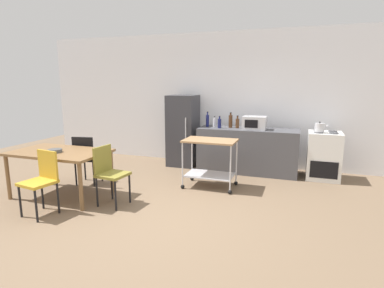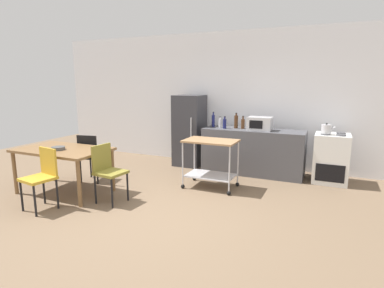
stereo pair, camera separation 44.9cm
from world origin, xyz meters
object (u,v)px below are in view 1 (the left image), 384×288
Objects in this scene: refrigerator at (183,131)px; kitchen_cart at (210,155)px; chair_black at (86,156)px; chair_mustard at (42,178)px; stove_oven at (324,156)px; bottle_vinegar at (214,123)px; chair_olive at (109,171)px; dining_table at (60,156)px; bottle_hot_sauce at (231,121)px; kettle at (320,127)px; bottle_sesame_oil at (219,123)px; microwave at (255,123)px; bottle_wine at (237,123)px; fruit_bowl at (55,151)px; bottle_soy_sauce at (207,120)px.

refrigerator reaches higher than kitchen_cart.
chair_black is 1.31m from chair_mustard.
stove_oven is 4.13× the size of bottle_vinegar.
chair_olive is 0.98× the size of kitchen_cart.
dining_table is 0.66m from chair_black.
bottle_hot_sauce is at bearing -3.21° from refrigerator.
bottle_vinegar is at bearing -15.31° from chair_olive.
stove_oven is 3.84× the size of kettle.
microwave is (0.70, 0.06, 0.03)m from bottle_sesame_oil.
bottle_vinegar is at bearing 179.44° from bottle_wine.
microwave is at bearing 60.10° from chair_mustard.
bottle_wine is at bearing -24.49° from chair_olive.
stove_oven is 2.00× the size of microwave.
fruit_bowl is (-0.25, 0.56, 0.26)m from chair_mustard.
microwave is (0.36, -0.07, 0.03)m from bottle_wine.
microwave is (1.79, 2.40, 0.51)m from chair_olive.
refrigerator reaches higher than fruit_bowl.
kettle is at bearing -140.33° from stove_oven.
bottle_hot_sauce reaches higher than stove_oven.
stove_oven is 1.77m from bottle_wine.
bottle_hot_sauce is at bearing 176.66° from bottle_wine.
kitchen_cart is (1.89, 1.88, 0.05)m from chair_mustard.
bottle_soy_sauce is 0.64m from bottle_wine.
refrigerator is 1.70× the size of kitchen_cart.
fruit_bowl is at bearing 99.32° from chair_olive.
stove_oven is 2.39m from bottle_soy_sauce.
fruit_bowl is at bearing -113.82° from refrigerator.
bottle_wine is at bearing -0.36° from bottle_soy_sauce.
refrigerator is at bearing 65.26° from dining_table.
chair_black is 3.57× the size of bottle_sesame_oil.
bottle_wine reaches higher than dining_table.
bottle_soy_sauce is (0.80, 2.48, 0.51)m from chair_olive.
chair_mustard is at bearing -68.59° from dining_table.
chair_olive is at bearing 51.50° from chair_mustard.
fruit_bowl is at bearing 79.19° from chair_black.
chair_olive is (0.93, -0.68, 0.00)m from chair_black.
chair_mustard is (0.25, -1.29, 0.00)m from chair_black.
bottle_soy_sauce is at bearing -12.16° from chair_olive.
dining_table is at bearing -131.27° from bottle_sesame_oil.
chair_mustard reaches higher than dining_table.
bottle_wine is at bearing -3.34° from bottle_hot_sauce.
bottle_wine is at bearing 79.12° from kitchen_cart.
dining_table is 1.69× the size of chair_olive.
bottle_hot_sauce is 0.68× the size of microwave.
kettle is at bearing -167.45° from chair_black.
refrigerator is 0.92m from bottle_sesame_oil.
stove_oven is at bearing -0.43° from bottle_wine.
bottle_soy_sauce reaches higher than kettle.
chair_olive reaches higher than kitchen_cart.
kettle is at bearing -4.07° from bottle_wine.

